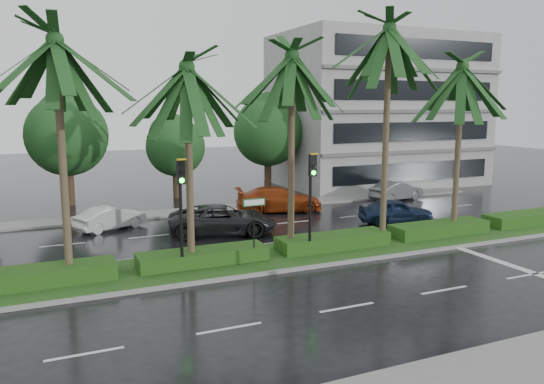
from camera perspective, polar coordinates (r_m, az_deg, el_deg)
name	(u,v)px	position (r m, az deg, el deg)	size (l,w,h in m)	color
ground	(281,265)	(21.76, 1.03, -7.87)	(120.00, 120.00, 0.00)	black
near_sidewalk	(466,382)	(13.87, 20.11, -18.63)	(40.00, 2.40, 0.12)	slate
far_sidewalk	(199,211)	(32.70, -7.87, -2.01)	(40.00, 2.00, 0.12)	slate
median	(272,257)	(22.61, -0.05, -7.00)	(36.00, 4.00, 0.15)	gray
hedge	(272,248)	(22.51, -0.05, -6.09)	(35.20, 1.40, 0.60)	#1A4112
lane_markings	(351,259)	(22.81, 8.48, -7.15)	(34.00, 13.06, 0.01)	silver
palm_row	(242,70)	(21.29, -3.22, 12.95)	(26.30, 4.20, 10.40)	#433726
signal_median_left	(181,198)	(20.03, -9.75, -0.69)	(0.34, 0.42, 4.36)	black
signal_median_right	(311,189)	(22.00, 4.27, 0.31)	(0.34, 0.42, 4.36)	black
street_sign	(254,214)	(21.28, -1.95, -2.37)	(0.95, 0.09, 2.60)	black
bg_trees	(169,130)	(37.42, -11.03, 6.61)	(33.34, 5.44, 7.86)	#3E2D1C
building	(377,111)	(44.97, 11.20, 8.59)	(16.00, 10.00, 12.00)	gray
car_white	(111,218)	(29.00, -16.94, -2.68)	(3.69, 1.29, 1.22)	silver
car_darkgrey	(222,220)	(26.80, -5.36, -2.97)	(5.38, 2.48, 1.50)	black
car_red	(279,199)	(32.32, 0.75, -0.79)	(5.23, 2.13, 1.52)	#963410
car_blue	(396,211)	(29.88, 13.17, -2.02)	(4.00, 1.61, 1.36)	#162543
car_grey	(396,191)	(37.20, 13.24, 0.14)	(3.99, 1.39, 1.32)	#505355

